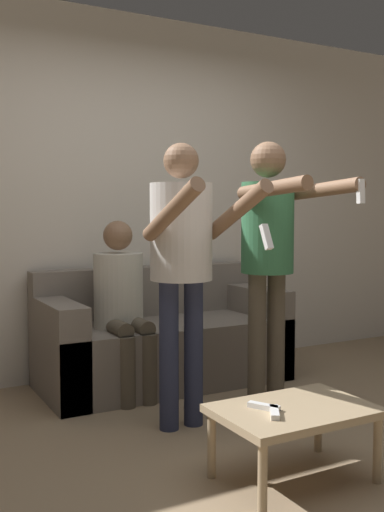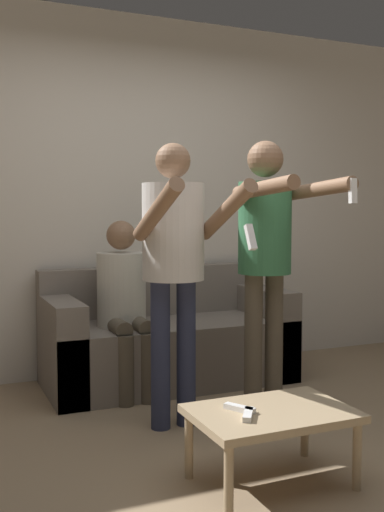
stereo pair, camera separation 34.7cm
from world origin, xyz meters
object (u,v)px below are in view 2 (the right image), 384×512
coffee_table (271,419)px  remote_far (240,408)px  remote_near (248,414)px  person_standing_right (267,244)px  couch (167,341)px  person_seated (124,298)px  person_standing_left (175,250)px

coffee_table → remote_far: remote_far is taller
remote_near → remote_far: same height
person_standing_right → coffee_table: 1.19m
coffee_table → couch: bearing=84.7°
couch → person_seated: person_seated is taller
coffee_table → remote_near: size_ratio=4.92×
couch → person_standing_right: 1.19m
person_seated → remote_far: person_seated is taller
person_standing_right → remote_far: (-0.59, -0.78, -0.68)m
couch → remote_far: bearing=-100.1°
couch → person_standing_right: size_ratio=1.06×
person_standing_left → person_seated: 0.83m
person_seated → remote_near: bearing=-87.8°
couch → person_standing_right: bearing=-71.6°
person_standing_left → remote_near: person_standing_left is taller
person_standing_left → remote_far: bearing=-90.3°
coffee_table → remote_near: 0.16m
couch → remote_near: bearing=-99.8°
couch → person_seated: (-0.36, -0.14, 0.36)m
person_standing_right → coffee_table: person_standing_right is taller
couch → person_standing_left: (-0.29, -0.88, 0.72)m
remote_far → person_standing_left: bearing=89.7°
coffee_table → person_standing_right: bearing=61.2°
couch → coffee_table: couch is taller
remote_near → remote_far: size_ratio=0.98×
person_standing_right → remote_near: bearing=-124.5°
remote_near → person_seated: bearing=92.2°
coffee_table → remote_near: bearing=-162.6°
person_standing_right → remote_far: size_ratio=11.12×
person_standing_left → coffee_table: 1.10m
person_standing_left → remote_near: size_ratio=11.07×
person_standing_right → couch: bearing=108.4°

